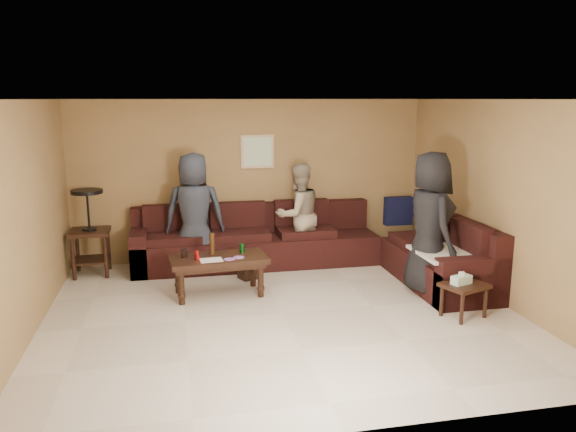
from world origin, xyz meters
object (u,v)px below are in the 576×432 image
(person_middle, at_px, (298,215))
(person_right, at_px, (430,224))
(sectional_sofa, at_px, (316,250))
(coffee_table, at_px, (218,263))
(person_left, at_px, (195,213))
(side_table_right, at_px, (464,288))
(end_table_left, at_px, (90,231))
(waste_bin, at_px, (248,269))

(person_middle, xyz_separation_m, person_right, (1.37, -1.59, 0.15))
(person_right, bearing_deg, sectional_sofa, 42.96)
(coffee_table, distance_m, person_left, 1.20)
(coffee_table, relative_size, side_table_right, 2.13)
(side_table_right, bearing_deg, person_left, 140.72)
(end_table_left, height_order, person_middle, person_middle)
(coffee_table, bearing_deg, person_right, -9.91)
(waste_bin, xyz_separation_m, person_middle, (0.85, 0.54, 0.65))
(sectional_sofa, height_order, waste_bin, sectional_sofa)
(side_table_right, distance_m, person_right, 1.04)
(person_right, bearing_deg, coffee_table, 77.87)
(person_left, height_order, person_right, person_right)
(coffee_table, height_order, end_table_left, end_table_left)
(coffee_table, distance_m, person_middle, 1.76)
(sectional_sofa, bearing_deg, waste_bin, -172.88)
(side_table_right, bearing_deg, person_middle, 119.80)
(coffee_table, relative_size, person_left, 0.72)
(coffee_table, relative_size, end_table_left, 1.02)
(end_table_left, bearing_deg, waste_bin, -16.71)
(person_left, bearing_deg, waste_bin, 149.58)
(person_middle, height_order, person_right, person_right)
(person_left, bearing_deg, person_middle, -173.63)
(side_table_right, bearing_deg, person_right, 92.53)
(sectional_sofa, relative_size, end_table_left, 3.73)
(person_right, bearing_deg, side_table_right, -179.69)
(person_left, distance_m, person_right, 3.31)
(person_middle, relative_size, person_right, 0.84)
(coffee_table, xyz_separation_m, person_right, (2.69, -0.47, 0.50))
(end_table_left, bearing_deg, coffee_table, -35.75)
(waste_bin, xyz_separation_m, person_right, (2.22, -1.06, 0.79))
(side_table_right, bearing_deg, sectional_sofa, 120.91)
(side_table_right, xyz_separation_m, waste_bin, (-2.26, 1.93, -0.22))
(person_right, bearing_deg, person_middle, 38.54)
(waste_bin, relative_size, person_middle, 0.17)
(coffee_table, xyz_separation_m, end_table_left, (-1.73, 1.24, 0.22))
(sectional_sofa, bearing_deg, end_table_left, 170.69)
(end_table_left, relative_size, side_table_right, 2.09)
(sectional_sofa, bearing_deg, coffee_table, -154.41)
(person_right, bearing_deg, waste_bin, 62.40)
(sectional_sofa, relative_size, person_middle, 2.97)
(person_middle, bearing_deg, sectional_sofa, 95.67)
(sectional_sofa, relative_size, waste_bin, 17.22)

